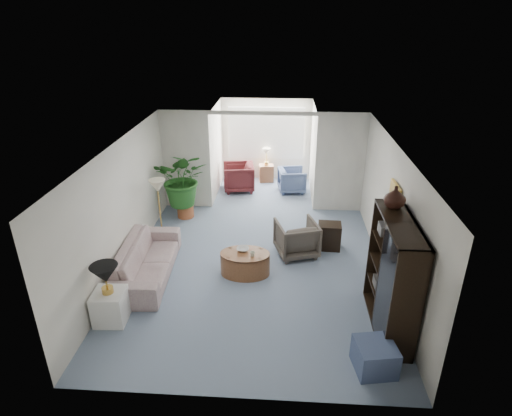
# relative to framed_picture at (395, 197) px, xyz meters

# --- Properties ---
(floor) EXTENTS (6.00, 6.00, 0.00)m
(floor) POSITION_rel_framed_picture_xyz_m (-2.46, 0.10, -1.70)
(floor) COLOR #7F8CA8
(floor) RESTS_ON ground
(sunroom_floor) EXTENTS (2.60, 2.60, 0.00)m
(sunroom_floor) POSITION_rel_framed_picture_xyz_m (-2.46, 4.20, -1.70)
(sunroom_floor) COLOR #7F8CA8
(sunroom_floor) RESTS_ON ground
(back_pier_left) EXTENTS (1.20, 0.12, 2.50)m
(back_pier_left) POSITION_rel_framed_picture_xyz_m (-4.36, 3.10, -0.45)
(back_pier_left) COLOR white
(back_pier_left) RESTS_ON ground
(back_pier_right) EXTENTS (1.20, 0.12, 2.50)m
(back_pier_right) POSITION_rel_framed_picture_xyz_m (-0.56, 3.10, -0.45)
(back_pier_right) COLOR white
(back_pier_right) RESTS_ON ground
(back_header) EXTENTS (2.60, 0.12, 0.10)m
(back_header) POSITION_rel_framed_picture_xyz_m (-2.46, 3.10, 0.75)
(back_header) COLOR white
(back_header) RESTS_ON back_pier_left
(window_pane) EXTENTS (2.20, 0.02, 1.50)m
(window_pane) POSITION_rel_framed_picture_xyz_m (-2.46, 5.28, -0.30)
(window_pane) COLOR white
(window_blinds) EXTENTS (2.20, 0.02, 1.50)m
(window_blinds) POSITION_rel_framed_picture_xyz_m (-2.46, 5.25, -0.30)
(window_blinds) COLOR white
(framed_picture) EXTENTS (0.04, 0.50, 0.40)m
(framed_picture) POSITION_rel_framed_picture_xyz_m (0.00, 0.00, 0.00)
(framed_picture) COLOR #BEB398
(sofa) EXTENTS (1.00, 2.31, 0.66)m
(sofa) POSITION_rel_framed_picture_xyz_m (-4.48, -0.13, -1.37)
(sofa) COLOR beige
(sofa) RESTS_ON ground
(end_table) EXTENTS (0.52, 0.52, 0.55)m
(end_table) POSITION_rel_framed_picture_xyz_m (-4.68, -1.48, -1.43)
(end_table) COLOR white
(end_table) RESTS_ON ground
(table_lamp) EXTENTS (0.44, 0.44, 0.30)m
(table_lamp) POSITION_rel_framed_picture_xyz_m (-4.68, -1.48, -0.80)
(table_lamp) COLOR black
(table_lamp) RESTS_ON end_table
(floor_lamp) EXTENTS (0.36, 0.36, 0.28)m
(floor_lamp) POSITION_rel_framed_picture_xyz_m (-4.60, 1.36, -0.45)
(floor_lamp) COLOR #EEE6BD
(floor_lamp) RESTS_ON ground
(coffee_table) EXTENTS (0.97, 0.97, 0.45)m
(coffee_table) POSITION_rel_framed_picture_xyz_m (-2.63, 0.05, -1.47)
(coffee_table) COLOR brown
(coffee_table) RESTS_ON ground
(coffee_bowl) EXTENTS (0.24, 0.24, 0.06)m
(coffee_bowl) POSITION_rel_framed_picture_xyz_m (-2.68, 0.15, -1.22)
(coffee_bowl) COLOR beige
(coffee_bowl) RESTS_ON coffee_table
(coffee_cup) EXTENTS (0.10, 0.10, 0.09)m
(coffee_cup) POSITION_rel_framed_picture_xyz_m (-2.48, -0.05, -1.20)
(coffee_cup) COLOR beige
(coffee_cup) RESTS_ON coffee_table
(wingback_chair) EXTENTS (0.99, 1.01, 0.74)m
(wingback_chair) POSITION_rel_framed_picture_xyz_m (-1.63, 0.85, -1.33)
(wingback_chair) COLOR #5A5147
(wingback_chair) RESTS_ON ground
(side_table_dark) EXTENTS (0.49, 0.40, 0.57)m
(side_table_dark) POSITION_rel_framed_picture_xyz_m (-0.93, 1.15, -1.42)
(side_table_dark) COLOR black
(side_table_dark) RESTS_ON ground
(entertainment_cabinet) EXTENTS (0.45, 1.68, 1.86)m
(entertainment_cabinet) POSITION_rel_framed_picture_xyz_m (-0.23, -1.30, -0.77)
(entertainment_cabinet) COLOR black
(entertainment_cabinet) RESTS_ON ground
(cabinet_urn) EXTENTS (0.33, 0.33, 0.35)m
(cabinet_urn) POSITION_rel_framed_picture_xyz_m (-0.23, -0.80, 0.34)
(cabinet_urn) COLOR black
(cabinet_urn) RESTS_ON entertainment_cabinet
(ottoman) EXTENTS (0.62, 0.62, 0.43)m
(ottoman) POSITION_rel_framed_picture_xyz_m (-0.60, -2.26, -1.48)
(ottoman) COLOR slate
(ottoman) RESTS_ON ground
(plant_pot) EXTENTS (0.40, 0.40, 0.32)m
(plant_pot) POSITION_rel_framed_picture_xyz_m (-4.32, 2.47, -1.54)
(plant_pot) COLOR #9F522E
(plant_pot) RESTS_ON ground
(house_plant) EXTENTS (1.24, 1.07, 1.38)m
(house_plant) POSITION_rel_framed_picture_xyz_m (-4.32, 2.47, -0.69)
(house_plant) COLOR #266121
(house_plant) RESTS_ON plant_pot
(sunroom_chair_blue) EXTENTS (0.83, 0.81, 0.66)m
(sunroom_chair_blue) POSITION_rel_framed_picture_xyz_m (-1.69, 4.30, -1.37)
(sunroom_chair_blue) COLOR slate
(sunroom_chair_blue) RESTS_ON ground
(sunroom_chair_maroon) EXTENTS (0.96, 0.94, 0.77)m
(sunroom_chair_maroon) POSITION_rel_framed_picture_xyz_m (-3.19, 4.30, -1.32)
(sunroom_chair_maroon) COLOR maroon
(sunroom_chair_maroon) RESTS_ON ground
(sunroom_table) EXTENTS (0.46, 0.38, 0.50)m
(sunroom_table) POSITION_rel_framed_picture_xyz_m (-2.44, 5.05, -1.45)
(sunroom_table) COLOR brown
(sunroom_table) RESTS_ON ground
(shelf_clutter) EXTENTS (0.30, 1.13, 1.06)m
(shelf_clutter) POSITION_rel_framed_picture_xyz_m (-0.28, -1.32, -0.72)
(shelf_clutter) COLOR #4B4846
(shelf_clutter) RESTS_ON entertainment_cabinet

